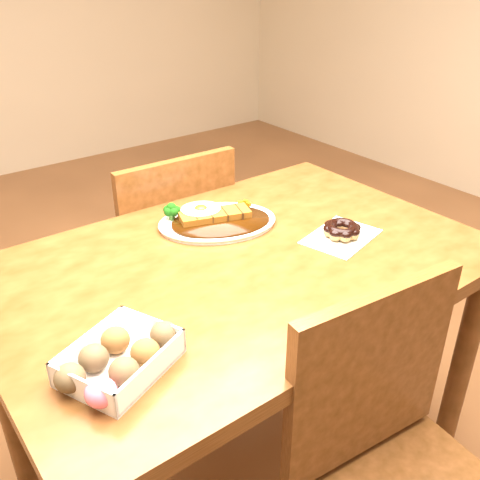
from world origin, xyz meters
TOP-DOWN VIEW (x-y plane):
  - ground at (0.00, 0.00)m, footprint 6.00×6.00m
  - table at (0.00, 0.00)m, footprint 1.20×0.80m
  - chair_far at (0.08, 0.53)m, footprint 0.43×0.43m
  - katsu_curry_plate at (0.06, 0.19)m, footprint 0.38×0.33m
  - donut_box at (-0.41, -0.18)m, footprint 0.24×0.21m
  - pon_de_ring at (0.28, -0.07)m, footprint 0.23×0.19m

SIDE VIEW (x-z plane):
  - ground at x=0.00m, z-range 0.00..0.00m
  - chair_far at x=0.08m, z-range 0.04..0.91m
  - table at x=0.00m, z-range 0.28..1.03m
  - katsu_curry_plate at x=0.06m, z-range 0.73..0.80m
  - pon_de_ring at x=0.28m, z-range 0.75..0.79m
  - donut_box at x=-0.41m, z-range 0.75..0.81m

